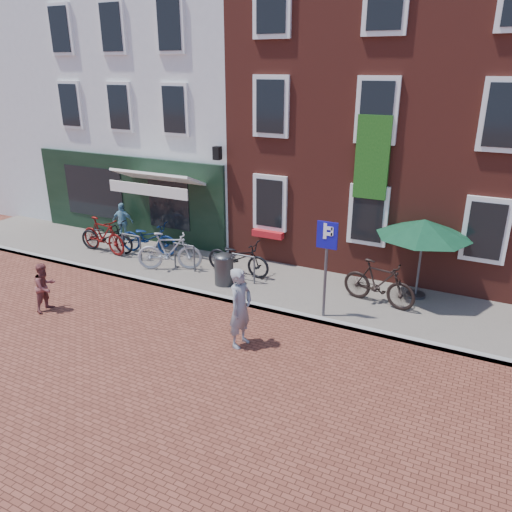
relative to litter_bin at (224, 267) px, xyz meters
The scene contains 17 objects.
ground 1.02m from the litter_bin, 96.23° to the right, with size 80.00×80.00×0.00m, color brown.
sidewalk 1.27m from the litter_bin, 36.91° to the left, with size 24.00×3.00×0.10m, color slate.
building_stucco 8.90m from the litter_bin, 129.45° to the left, with size 8.00×8.00×9.00m, color silver.
building_brick_mid 7.82m from the litter_bin, 72.83° to the left, with size 6.00×8.00×10.00m, color maroon.
filler_left 14.56m from the litter_bin, 153.84° to the left, with size 7.00×8.00×9.00m, color silver.
litter_bin is the anchor object (origin of this frame).
parking_sign 3.40m from the litter_bin, 10.38° to the right, with size 0.50×0.08×2.43m.
parasol 5.45m from the litter_bin, 17.59° to the left, with size 2.41×2.41×2.25m.
woman 3.18m from the litter_bin, 53.33° to the right, with size 0.67×0.44×1.84m, color gray.
boy 4.66m from the litter_bin, 136.05° to the right, with size 0.62×0.48×1.28m, color brown.
cafe_person 5.36m from the litter_bin, 161.18° to the left, with size 0.79×0.33×1.34m, color #6BA0B7.
bicycle_0 4.81m from the litter_bin, behind, with size 0.70×2.01×1.05m, color black.
bicycle_1 4.85m from the litter_bin, behind, with size 0.55×1.95×1.17m, color #5C0A08.
bicycle_2 3.60m from the litter_bin, 162.94° to the left, with size 0.70×2.01×1.05m, color #091D4B.
bicycle_3 2.01m from the litter_bin, behind, with size 0.55×1.95×1.17m, color #9C9C9E.
bicycle_4 0.81m from the litter_bin, 88.83° to the left, with size 0.70×2.01×1.05m, color black.
bicycle_5 4.24m from the litter_bin, ahead, with size 0.55×1.95×1.17m, color black.
Camera 1 is at (6.63, -10.27, 5.87)m, focal length 34.82 mm.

